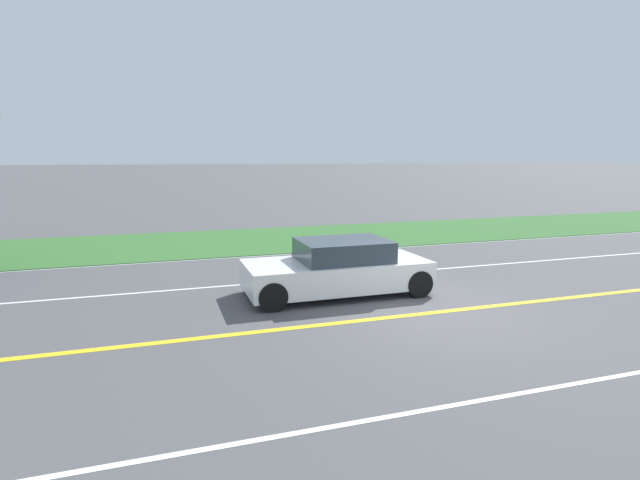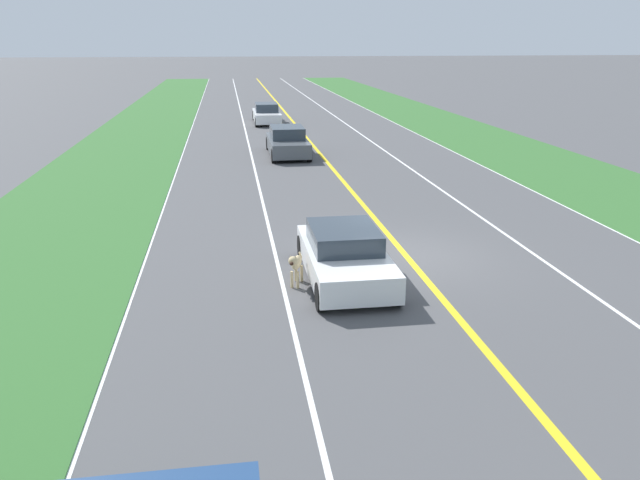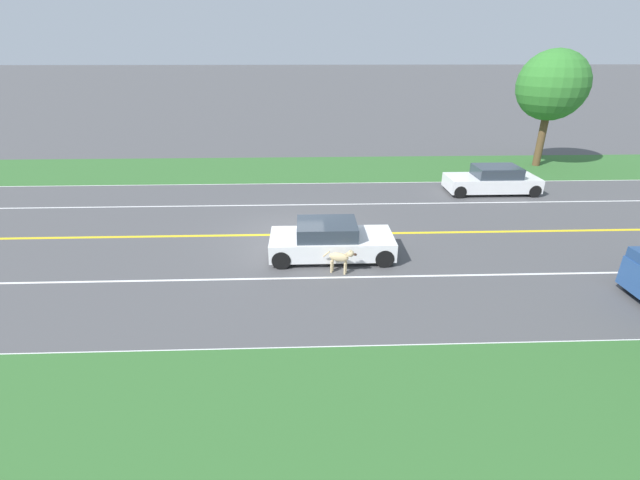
{
  "view_description": "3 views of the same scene",
  "coord_description": "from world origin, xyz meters",
  "views": [
    {
      "loc": [
        -8.68,
        5.29,
        3.19
      ],
      "look_at": [
        2.36,
        1.68,
        1.24
      ],
      "focal_mm": 28.0,
      "sensor_mm": 36.0,
      "label": 1
    },
    {
      "loc": [
        4.64,
        15.37,
        5.61
      ],
      "look_at": [
        2.56,
        1.31,
        1.01
      ],
      "focal_mm": 35.0,
      "sensor_mm": 36.0,
      "label": 2
    },
    {
      "loc": [
        15.39,
        0.53,
        6.64
      ],
      "look_at": [
        2.82,
        0.98,
        1.01
      ],
      "focal_mm": 24.0,
      "sensor_mm": 36.0,
      "label": 3
    }
  ],
  "objects": [
    {
      "name": "lane_dash_oncoming",
      "position": [
        -3.5,
        0.0,
        0.0
      ],
      "size": [
        0.1,
        160.0,
        0.01
      ],
      "primitive_type": "cube",
      "color": "white",
      "rests_on": "ground"
    },
    {
      "name": "ground_plane",
      "position": [
        0.0,
        0.0,
        0.0
      ],
      "size": [
        400.0,
        400.0,
        0.0
      ],
      "primitive_type": "plane",
      "color": "#4C4C4F"
    },
    {
      "name": "centre_divider_line",
      "position": [
        0.0,
        0.0,
        0.0
      ],
      "size": [
        0.18,
        160.0,
        0.01
      ],
      "primitive_type": "cube",
      "color": "yellow",
      "rests_on": "ground"
    },
    {
      "name": "dog",
      "position": [
        3.18,
        1.64,
        0.55
      ],
      "size": [
        0.46,
        1.08,
        0.87
      ],
      "rotation": [
        0.0,
        0.0,
        -0.33
      ],
      "color": "#D1B784",
      "rests_on": "ground"
    },
    {
      "name": "lane_dash_same_dir",
      "position": [
        3.5,
        0.0,
        0.0
      ],
      "size": [
        0.1,
        160.0,
        0.01
      ],
      "primitive_type": "cube",
      "color": "white",
      "rests_on": "ground"
    },
    {
      "name": "ego_car",
      "position": [
        1.97,
        1.37,
        0.6
      ],
      "size": [
        1.88,
        4.23,
        1.28
      ],
      "color": "white",
      "rests_on": "ground"
    },
    {
      "name": "lane_edge_line_right",
      "position": [
        7.0,
        0.0,
        0.0
      ],
      "size": [
        0.14,
        160.0,
        0.01
      ],
      "primitive_type": "cube",
      "color": "white",
      "rests_on": "ground"
    },
    {
      "name": "grass_verge_right",
      "position": [
        10.0,
        0.0,
        0.01
      ],
      "size": [
        6.0,
        160.0,
        0.03
      ],
      "primitive_type": "cube",
      "color": "#33662D",
      "rests_on": "ground"
    }
  ]
}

